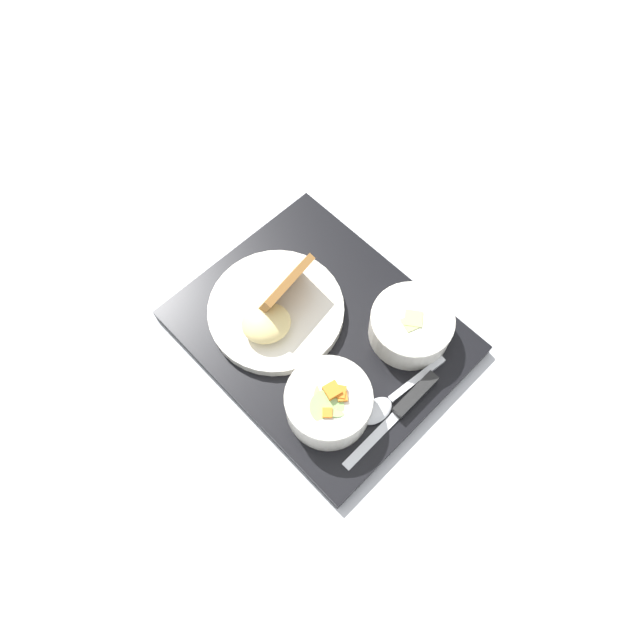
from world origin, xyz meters
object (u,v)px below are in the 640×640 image
Objects in this scene: bowl_salad at (329,402)px; plate_main at (275,310)px; bowl_soup at (411,325)px; spoon at (390,400)px; knife at (409,402)px.

bowl_salad is 0.16m from plate_main.
spoon is (-0.05, 0.09, -0.02)m from bowl_soup.
bowl_soup is 0.59× the size of plate_main.
knife reaches higher than spoon.
spoon is (-0.05, -0.07, -0.03)m from bowl_salad.
knife is at bearing -128.37° from bowl_salad.
bowl_salad is at bearing -30.09° from spoon.
spoon is (-0.20, -0.03, -0.01)m from plate_main.
bowl_salad is 0.09m from spoon.
bowl_salad is 0.66× the size of knife.
bowl_salad reaches higher than knife.
knife is at bearing 133.08° from bowl_soup.
plate_main is (0.15, -0.04, -0.02)m from bowl_salad.
knife is 1.18× the size of spoon.
bowl_soup is 0.19m from plate_main.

